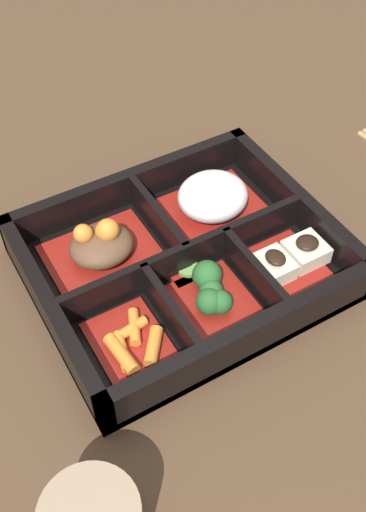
# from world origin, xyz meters

# --- Properties ---
(ground_plane) EXTENTS (3.00, 3.00, 0.00)m
(ground_plane) POSITION_xyz_m (0.00, 0.00, 0.00)
(ground_plane) COLOR #4C3523
(bento_base) EXTENTS (0.30, 0.25, 0.01)m
(bento_base) POSITION_xyz_m (0.00, 0.00, 0.01)
(bento_base) COLOR black
(bento_base) RESTS_ON ground_plane
(bento_rim) EXTENTS (0.30, 0.25, 0.05)m
(bento_rim) POSITION_xyz_m (-0.00, -0.00, 0.02)
(bento_rim) COLOR black
(bento_rim) RESTS_ON ground_plane
(bowl_stew) EXTENTS (0.11, 0.10, 0.05)m
(bowl_stew) POSITION_xyz_m (-0.07, 0.05, 0.03)
(bowl_stew) COLOR maroon
(bowl_stew) RESTS_ON bento_base
(bowl_rice) EXTENTS (0.11, 0.10, 0.05)m
(bowl_rice) POSITION_xyz_m (0.07, 0.05, 0.03)
(bowl_rice) COLOR maroon
(bowl_rice) RESTS_ON bento_base
(bowl_carrots) EXTENTS (0.07, 0.08, 0.02)m
(bowl_carrots) POSITION_xyz_m (-0.09, -0.06, 0.02)
(bowl_carrots) COLOR maroon
(bowl_carrots) RESTS_ON bento_base
(bowl_greens) EXTENTS (0.07, 0.08, 0.03)m
(bowl_greens) POSITION_xyz_m (-0.00, -0.05, 0.02)
(bowl_greens) COLOR maroon
(bowl_greens) RESTS_ON bento_base
(bowl_tofu) EXTENTS (0.08, 0.08, 0.03)m
(bowl_tofu) POSITION_xyz_m (0.09, -0.06, 0.02)
(bowl_tofu) COLOR maroon
(bowl_tofu) RESTS_ON bento_base
(bowl_pickles) EXTENTS (0.04, 0.04, 0.01)m
(bowl_pickles) POSITION_xyz_m (0.00, -0.01, 0.02)
(bowl_pickles) COLOR maroon
(bowl_pickles) RESTS_ON bento_base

